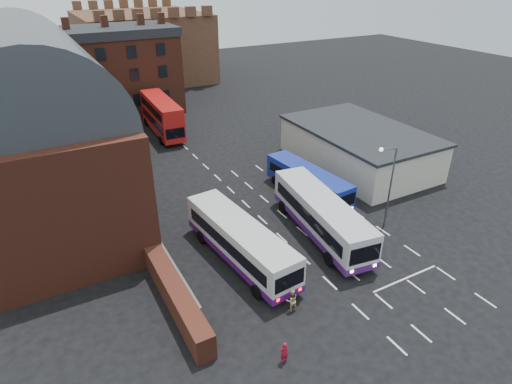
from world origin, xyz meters
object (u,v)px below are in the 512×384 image
bus_blue (308,180)px  street_lamp (388,180)px  pedestrian_red (284,352)px  bus_white_inbound (321,214)px  bus_red_double (162,115)px  pedestrian_beige (292,300)px  bus_white_outbound (240,239)px

bus_blue → street_lamp: bearing=101.6°
bus_blue → pedestrian_red: bus_blue is taller
bus_white_inbound → bus_red_double: bearing=-75.3°
bus_white_inbound → pedestrian_beige: (-6.85, -6.26, -1.17)m
bus_white_inbound → bus_blue: 6.79m
pedestrian_beige → street_lamp: bearing=-147.1°
bus_white_inbound → bus_white_outbound: bearing=7.3°
bus_blue → pedestrian_red: size_ratio=7.14×
bus_blue → bus_white_outbound: bearing=25.0°
pedestrian_beige → pedestrian_red: bearing=63.0°
bus_white_inbound → bus_blue: bearing=-108.6°
bus_blue → pedestrian_beige: size_ratio=6.40×
bus_white_outbound → pedestrian_beige: bus_white_outbound is taller
bus_white_inbound → pedestrian_beige: bus_white_inbound is taller
bus_white_outbound → bus_white_inbound: (7.35, 0.00, 0.09)m
bus_blue → pedestrian_red: 19.96m
bus_white_outbound → bus_blue: (10.31, 6.10, -0.24)m
bus_blue → street_lamp: 8.45m
bus_white_inbound → bus_blue: size_ratio=1.21×
bus_white_outbound → bus_red_double: 29.73m
bus_white_outbound → pedestrian_beige: (0.50, -6.26, -1.07)m
bus_white_inbound → pedestrian_beige: 9.35m
bus_white_outbound → street_lamp: bearing=-12.6°
bus_white_outbound → bus_red_double: size_ratio=1.02×
bus_red_double → pedestrian_beige: size_ratio=7.22×
bus_white_inbound → pedestrian_red: size_ratio=8.64×
pedestrian_red → bus_blue: bearing=-132.9°
pedestrian_red → pedestrian_beige: (2.60, 3.25, 0.08)m
bus_red_double → pedestrian_red: bearing=84.1°
bus_blue → pedestrian_red: (-12.42, -15.60, -0.91)m
bus_red_double → street_lamp: 32.43m
street_lamp → bus_blue: bearing=107.2°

